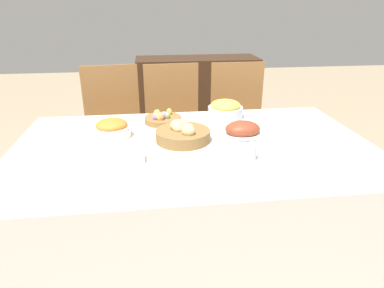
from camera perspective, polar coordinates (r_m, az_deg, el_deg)
ground_plane at (r=2.15m, az=0.25°, el=-18.34°), size 12.00×12.00×0.00m
dining_table at (r=1.93m, az=0.26°, el=-10.15°), size 1.84×1.13×0.73m
chair_far_right at (r=2.74m, az=7.82°, el=3.38°), size 0.42×0.42×0.98m
chair_far_center at (r=2.65m, az=-3.00°, el=2.94°), size 0.44×0.44×0.98m
chair_far_left at (r=2.66m, az=-12.86°, el=2.45°), size 0.46×0.46×0.98m
sideboard at (r=3.68m, az=0.84°, el=7.41°), size 1.24×0.44×0.88m
bread_basket at (r=1.79m, az=-1.55°, el=1.74°), size 0.29×0.29×0.11m
egg_basket at (r=2.08m, az=-4.92°, el=4.24°), size 0.22×0.22×0.08m
ham_platter at (r=1.90m, az=8.43°, el=2.34°), size 0.30×0.21×0.09m
carrot_bowl at (r=1.89m, az=-13.21°, el=2.49°), size 0.20×0.20×0.10m
pineapple_bowl at (r=2.17m, az=5.58°, el=5.77°), size 0.22×0.22×0.11m
dinner_plate at (r=1.42m, az=1.58°, el=-5.65°), size 0.26×0.26×0.01m
fork at (r=1.41m, az=-4.62°, el=-6.10°), size 0.02×0.17×0.00m
knife at (r=1.46m, az=7.59°, el=-5.32°), size 0.02×0.17×0.00m
spoon at (r=1.46m, az=8.73°, el=-5.24°), size 0.02×0.17×0.00m
drinking_cup at (r=1.61m, az=9.57°, el=-1.27°), size 0.07×0.07×0.07m
butter_dish at (r=1.60m, az=-10.07°, el=-2.32°), size 0.12×0.08×0.03m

